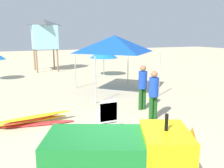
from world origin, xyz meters
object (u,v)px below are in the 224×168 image
object	(u,v)px
popup_canopy	(115,44)
beach_umbrella_mid	(104,53)
utility_cart	(119,152)
traffic_cone_near	(192,136)
surfboard_pile	(35,120)
stacked_plastic_chairs	(107,114)
lifeguard_tower	(44,34)
lifeguard_near_center	(154,92)
lifeguard_near_left	(143,84)

from	to	relation	value
popup_canopy	beach_umbrella_mid	world-z (taller)	popup_canopy
utility_cart	traffic_cone_near	distance (m)	2.75
surfboard_pile	popup_canopy	world-z (taller)	popup_canopy
stacked_plastic_chairs	popup_canopy	world-z (taller)	popup_canopy
utility_cart	surfboard_pile	world-z (taller)	utility_cart
stacked_plastic_chairs	utility_cart	bearing A→B (deg)	-107.35
lifeguard_tower	beach_umbrella_mid	bearing A→B (deg)	-49.81
popup_canopy	lifeguard_tower	distance (m)	8.95
surfboard_pile	beach_umbrella_mid	world-z (taller)	beach_umbrella_mid
lifeguard_near_center	traffic_cone_near	xyz separation A→B (m)	(-0.15, -2.04, -0.70)
popup_canopy	lifeguard_tower	world-z (taller)	lifeguard_tower
beach_umbrella_mid	popup_canopy	bearing A→B (deg)	-105.54
utility_cart	lifeguard_near_left	world-z (taller)	lifeguard_near_left
traffic_cone_near	surfboard_pile	bearing A→B (deg)	138.90
utility_cart	surfboard_pile	distance (m)	4.25
surfboard_pile	lifeguard_near_center	size ratio (longest dim) A/B	1.48
beach_umbrella_mid	lifeguard_tower	bearing A→B (deg)	130.19
popup_canopy	beach_umbrella_mid	size ratio (longest dim) A/B	1.64
surfboard_pile	popup_canopy	size ratio (longest dim) A/B	0.77
traffic_cone_near	lifeguard_near_left	bearing A→B (deg)	83.08
utility_cart	lifeguard_near_left	xyz separation A→B (m)	(2.91, 4.07, 0.20)
utility_cart	lifeguard_near_left	bearing A→B (deg)	54.40
beach_umbrella_mid	lifeguard_near_left	bearing A→B (deg)	-101.08
beach_umbrella_mid	utility_cart	bearing A→B (deg)	-110.54
stacked_plastic_chairs	traffic_cone_near	size ratio (longest dim) A/B	2.21
surfboard_pile	popup_canopy	bearing A→B (deg)	36.16
lifeguard_near_left	beach_umbrella_mid	size ratio (longest dim) A/B	0.88
lifeguard_near_center	lifeguard_tower	distance (m)	13.07
stacked_plastic_chairs	beach_umbrella_mid	size ratio (longest dim) A/B	0.57
lifeguard_near_left	popup_canopy	distance (m)	3.36
lifeguard_near_left	popup_canopy	bearing A→B (deg)	86.06
utility_cart	stacked_plastic_chairs	xyz separation A→B (m)	(0.72, 2.32, -0.13)
surfboard_pile	lifeguard_near_left	distance (m)	4.05
traffic_cone_near	popup_canopy	bearing A→B (deg)	84.54
beach_umbrella_mid	traffic_cone_near	world-z (taller)	beach_umbrella_mid
lifeguard_near_left	lifeguard_near_center	world-z (taller)	lifeguard_near_left
stacked_plastic_chairs	lifeguard_tower	xyz separation A→B (m)	(0.34, 13.49, 2.22)
surfboard_pile	lifeguard_near_center	distance (m)	3.97
utility_cart	lifeguard_tower	bearing A→B (deg)	86.13
lifeguard_tower	traffic_cone_near	xyz separation A→B (m)	(1.46, -14.87, -2.62)
utility_cart	lifeguard_tower	distance (m)	15.98
stacked_plastic_chairs	surfboard_pile	distance (m)	2.54
stacked_plastic_chairs	surfboard_pile	xyz separation A→B (m)	(-1.78, 1.75, -0.50)
utility_cart	lifeguard_near_center	world-z (taller)	lifeguard_near_center
lifeguard_near_left	popup_canopy	xyz separation A→B (m)	(0.21, 3.05, 1.40)
lifeguard_near_center	utility_cart	bearing A→B (deg)	-132.01
lifeguard_near_left	beach_umbrella_mid	bearing A→B (deg)	78.92
lifeguard_near_left	lifeguard_near_center	distance (m)	1.11
lifeguard_near_center	surfboard_pile	bearing A→B (deg)	163.85
lifeguard_near_left	traffic_cone_near	world-z (taller)	lifeguard_near_left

